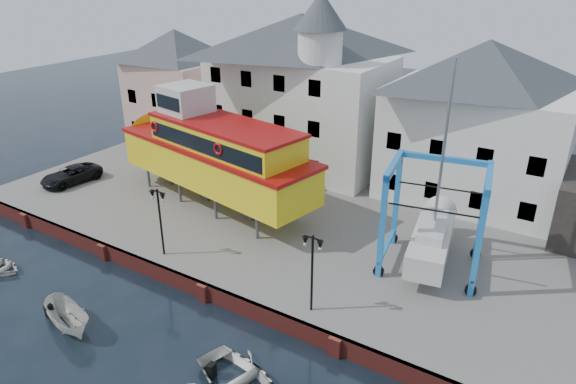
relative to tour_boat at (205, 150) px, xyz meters
The scene contains 12 objects.
ground 11.88m from the tour_boat, 51.43° to the right, with size 140.00×140.00×0.00m, color black.
hardstanding 8.41m from the tour_boat, 20.30° to the left, with size 44.00×22.00×1.00m, color slate.
quay_wall 11.61m from the tour_boat, 51.08° to the right, with size 44.00×0.47×1.00m.
building_pink 14.77m from the tour_boat, 139.75° to the left, with size 8.00×7.00×10.30m.
building_white_main 10.39m from the tour_boat, 79.11° to the left, with size 14.00×8.30×14.00m.
building_white_right 19.03m from the tour_boat, 33.66° to the left, with size 12.00×8.00×11.20m.
lamp_post_left 7.83m from the tour_boat, 69.18° to the right, with size 1.12×0.32×4.20m.
lamp_post_right 14.72m from the tour_boat, 29.73° to the right, with size 1.12×0.32×4.20m.
tour_boat is the anchor object (origin of this frame).
travel_lift 16.40m from the tour_boat, ahead, with size 6.06×7.89×11.58m.
van 11.95m from the tour_boat, 163.64° to the right, with size 2.13×4.62×1.28m, color black.
motorboat_a 14.90m from the tour_boat, 79.18° to the right, with size 1.43×3.80×1.47m, color silver.
Camera 1 is at (16.09, -17.05, 16.72)m, focal length 32.00 mm.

